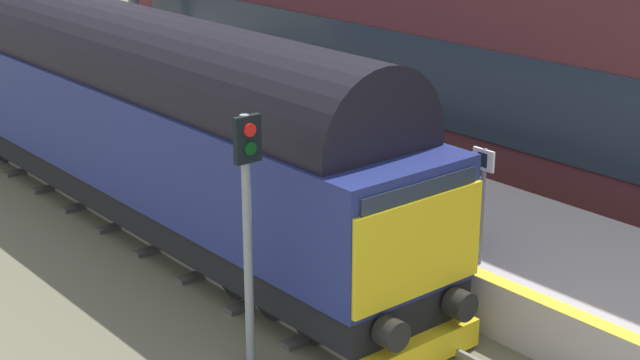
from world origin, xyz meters
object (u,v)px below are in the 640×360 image
object	(u,v)px
signal_post_near	(248,213)
waiting_passenger	(465,188)
platform_number_sign	(482,189)
diesel_locomotive	(123,103)

from	to	relation	value
signal_post_near	waiting_passenger	distance (m)	4.60
waiting_passenger	platform_number_sign	bearing A→B (deg)	161.30
platform_number_sign	waiting_passenger	distance (m)	1.12
diesel_locomotive	waiting_passenger	distance (m)	8.08
diesel_locomotive	waiting_passenger	xyz separation A→B (m)	(2.60, -7.63, -0.49)
platform_number_sign	waiting_passenger	bearing A→B (deg)	57.00
diesel_locomotive	platform_number_sign	size ratio (longest dim) A/B	9.08
signal_post_near	platform_number_sign	world-z (taller)	signal_post_near
signal_post_near	platform_number_sign	xyz separation A→B (m)	(3.98, -1.14, -0.21)
diesel_locomotive	platform_number_sign	bearing A→B (deg)	-76.64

